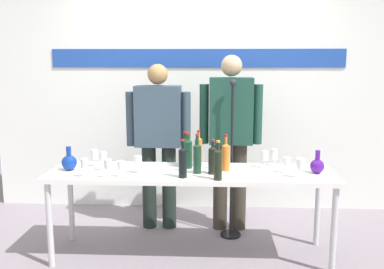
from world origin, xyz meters
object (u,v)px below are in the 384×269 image
at_px(wine_bottle_3, 197,157).
at_px(microphone_stand, 231,186).
at_px(display_table, 191,178).
at_px(decanter_blue_left, 69,162).
at_px(wine_glass_left_4, 108,165).
at_px(decanter_blue_right, 317,165).
at_px(wine_bottle_0, 183,161).
at_px(wine_bottle_2, 218,163).
at_px(wine_glass_left_0, 138,161).
at_px(presenter_left, 159,136).
at_px(wine_bottle_4, 226,156).
at_px(wine_glass_left_2, 95,155).
at_px(wine_glass_right_1, 301,164).
at_px(wine_bottle_5, 188,153).
at_px(wine_bottle_6, 213,159).
at_px(wine_glass_left_1, 121,166).
at_px(wine_glass_right_0, 265,156).
at_px(wine_bottle_1, 198,150).
at_px(wine_glass_left_3, 103,158).
at_px(presenter_right, 231,132).
at_px(wine_glass_right_2, 274,154).
at_px(wine_glass_right_3, 287,162).
at_px(wine_glass_left_5, 84,164).
at_px(wine_bottle_7, 185,150).

xyz_separation_m(wine_bottle_3, microphone_stand, (0.31, 0.50, -0.39)).
bearing_deg(display_table, microphone_stand, 50.23).
relative_size(decanter_blue_left, wine_glass_left_4, 1.35).
height_order(decanter_blue_right, wine_bottle_0, wine_bottle_0).
bearing_deg(wine_glass_left_4, decanter_blue_right, 8.00).
distance_m(wine_bottle_2, wine_glass_left_0, 0.68).
bearing_deg(display_table, presenter_left, 119.57).
height_order(wine_bottle_0, wine_bottle_4, same).
bearing_deg(microphone_stand, wine_glass_left_2, -165.82).
bearing_deg(decanter_blue_left, display_table, 0.99).
xyz_separation_m(presenter_left, wine_glass_right_1, (1.23, -0.79, -0.08)).
bearing_deg(wine_bottle_4, display_table, -173.50).
relative_size(wine_bottle_5, wine_bottle_6, 1.09).
distance_m(wine_glass_left_1, wine_glass_right_0, 1.23).
bearing_deg(wine_glass_left_2, wine_bottle_1, 4.25).
relative_size(display_table, wine_glass_left_3, 14.84).
distance_m(wine_bottle_2, wine_bottle_6, 0.19).
bearing_deg(presenter_right, presenter_left, 180.00).
bearing_deg(wine_glass_right_2, wine_bottle_0, -151.24).
xyz_separation_m(wine_bottle_2, wine_glass_left_0, (-0.66, 0.17, -0.03)).
relative_size(decanter_blue_left, wine_bottle_5, 0.66).
relative_size(display_table, wine_glass_left_2, 15.87).
height_order(wine_bottle_0, wine_bottle_6, wine_bottle_0).
bearing_deg(wine_bottle_0, wine_glass_right_1, 2.03).
relative_size(presenter_left, wine_bottle_3, 4.94).
height_order(wine_glass_left_0, wine_glass_left_2, wine_glass_left_2).
relative_size(presenter_left, wine_glass_right_3, 12.18).
xyz_separation_m(presenter_right, wine_bottle_0, (-0.41, -0.83, -0.10)).
height_order(wine_bottle_4, wine_glass_left_4, wine_bottle_4).
xyz_separation_m(wine_glass_left_3, wine_glass_left_5, (-0.10, -0.21, -0.00)).
height_order(display_table, decanter_blue_right, decanter_blue_right).
bearing_deg(display_table, wine_bottle_7, 106.82).
height_order(wine_glass_left_3, wine_glass_right_3, wine_glass_left_3).
bearing_deg(wine_bottle_2, microphone_stand, 78.76).
relative_size(decanter_blue_right, wine_bottle_5, 0.62).
bearing_deg(wine_bottle_0, wine_bottle_3, 51.05).
height_order(wine_bottle_1, wine_glass_right_1, wine_bottle_1).
relative_size(wine_bottle_3, wine_glass_left_4, 2.18).
bearing_deg(wine_glass_left_1, wine_glass_left_4, -156.46).
height_order(wine_bottle_3, wine_glass_right_1, wine_bottle_3).
xyz_separation_m(wine_glass_left_1, wine_glass_right_0, (1.18, 0.34, 0.02)).
xyz_separation_m(wine_bottle_4, wine_glass_right_2, (0.43, 0.19, -0.03)).
bearing_deg(wine_glass_left_0, wine_glass_right_0, 11.31).
relative_size(decanter_blue_right, wine_glass_left_2, 1.29).
bearing_deg(wine_bottle_1, wine_bottle_0, -105.85).
distance_m(wine_glass_left_3, wine_glass_right_3, 1.53).
distance_m(wine_glass_left_1, microphone_stand, 1.17).
bearing_deg(wine_bottle_1, wine_glass_left_2, -175.75).
xyz_separation_m(wine_bottle_0, wine_glass_left_4, (-0.59, -0.05, -0.02)).
bearing_deg(wine_glass_right_3, wine_bottle_5, 170.41).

